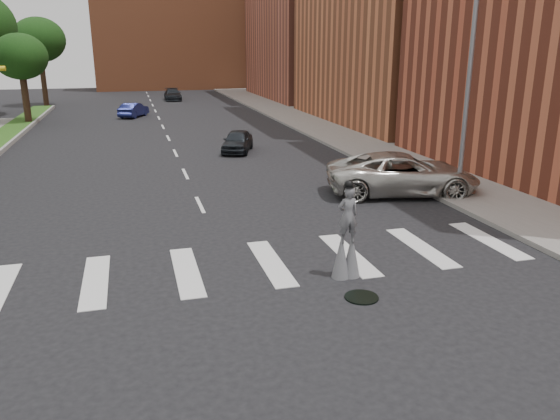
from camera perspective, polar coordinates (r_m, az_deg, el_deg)
The scene contains 13 objects.
ground_plane at distance 15.71m, azimuth -4.64°, elevation -7.33°, with size 160.00×160.00×0.00m, color black.
sidewalk_right at distance 42.39m, azimuth 5.75°, elevation 8.11°, with size 5.00×90.00×0.18m, color slate.
manhole at distance 14.77m, azimuth 8.52°, elevation -9.00°, with size 0.90×0.90×0.04m, color black.
building_far at distance 72.50m, azimuth 4.81°, elevation 19.54°, with size 16.00×22.00×20.00m, color #A5523D.
building_backdrop at distance 92.55m, azimuth -10.50°, elevation 18.09°, with size 26.00×14.00×18.00m, color #B76039.
streetlight at distance 24.25m, azimuth 18.90°, elevation 12.34°, with size 2.05×0.20×9.00m.
stilt_performer at distance 15.60m, azimuth 7.00°, elevation -3.20°, with size 0.84×0.52×2.87m.
suv_crossing at distance 25.00m, azimuth 12.68°, elevation 3.71°, with size 3.09×6.70×1.86m, color beige.
car_near at distance 34.63m, azimuth -4.46°, elevation 7.20°, with size 1.60×3.99×1.36m, color black.
car_mid at distance 53.76m, azimuth -15.05°, elevation 10.06°, with size 1.41×4.05×1.33m, color navy.
car_far at distance 69.94m, azimuth -11.15°, elevation 11.76°, with size 1.96×4.82×1.40m, color black.
tree_6 at distance 51.42m, azimuth -25.51°, elevation 14.21°, with size 4.42×4.42×7.46m.
tree_7 at distance 67.09m, azimuth -23.90°, elevation 15.92°, with size 5.61×5.61×9.46m.
Camera 1 is at (-2.55, -14.12, 6.39)m, focal length 35.00 mm.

